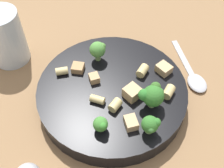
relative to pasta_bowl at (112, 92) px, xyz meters
The scene contains 18 objects.
ground_plane 0.02m from the pasta_bowl, ahead, with size 2.00×2.00×0.00m, color #936D47.
pasta_bowl is the anchor object (origin of this frame).
broccoli_floret_0 0.09m from the pasta_bowl, 131.76° to the right, with size 0.02×0.03×0.03m.
broccoli_floret_1 0.09m from the pasta_bowl, 59.51° to the right, with size 0.04×0.04×0.05m.
broccoli_floret_2 0.09m from the pasta_bowl, 80.09° to the left, with size 0.03×0.03×0.04m.
broccoli_floret_3 0.11m from the pasta_bowl, 86.93° to the right, with size 0.03×0.03×0.04m.
rigatoni_0 0.07m from the pasta_bowl, ahead, with size 0.02×0.02×0.02m, color #E0C67F.
rigatoni_1 0.10m from the pasta_bowl, 130.14° to the left, with size 0.01×0.01×0.02m, color #E0C67F.
rigatoni_2 0.05m from the pasta_bowl, 113.41° to the right, with size 0.02×0.02×0.02m, color #E0C67F.
rigatoni_3 0.05m from the pasta_bowl, 158.77° to the right, with size 0.01×0.01×0.02m, color #E0C67F.
rigatoni_4 0.10m from the pasta_bowl, 39.58° to the right, with size 0.02×0.02×0.02m, color #E0C67F.
chicken_chunk_0 0.05m from the pasta_bowl, 59.28° to the right, with size 0.03×0.03×0.02m, color tan.
chicken_chunk_1 0.09m from the pasta_bowl, 98.89° to the right, with size 0.02×0.02×0.02m, color tan.
chicken_chunk_2 0.08m from the pasta_bowl, 116.27° to the left, with size 0.02×0.02×0.01m, color tan.
chicken_chunk_3 0.11m from the pasta_bowl, ahead, with size 0.03×0.02×0.02m, color tan.
chicken_chunk_4 0.04m from the pasta_bowl, 122.94° to the left, with size 0.02×0.02×0.01m, color tan.
drinking_glass 0.24m from the pasta_bowl, 122.32° to the left, with size 0.08×0.08×0.11m.
spoon 0.17m from the pasta_bowl, 11.63° to the right, with size 0.07×0.15×0.01m.
Camera 1 is at (-0.16, -0.27, 0.43)m, focal length 45.00 mm.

